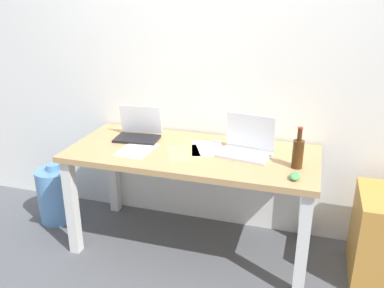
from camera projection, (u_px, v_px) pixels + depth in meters
name	position (u px, v px, depth m)	size (l,w,h in m)	color
ground_plane	(192.00, 245.00, 3.00)	(8.00, 8.00, 0.00)	#515459
back_wall	(209.00, 58.00, 2.92)	(5.20, 0.08, 2.60)	white
desk	(192.00, 165.00, 2.77)	(1.67, 0.74, 0.75)	tan
laptop_left	(139.00, 131.00, 2.95)	(0.33, 0.25, 0.23)	black
laptop_right	(247.00, 146.00, 2.66)	(0.36, 0.27, 0.26)	silver
beer_bottle	(298.00, 153.00, 2.45)	(0.07, 0.07, 0.26)	#47280F
computer_mouse	(295.00, 176.00, 2.33)	(0.06, 0.10, 0.03)	#4C9E56
paper_sheet_center	(184.00, 153.00, 2.69)	(0.21, 0.30, 0.00)	#F4E06B
paper_sheet_front_left	(137.00, 150.00, 2.75)	(0.21, 0.30, 0.00)	white
paper_sheet_near_back	(207.00, 148.00, 2.78)	(0.21, 0.30, 0.00)	white
water_cooler_jug	(57.00, 194.00, 3.27)	(0.29, 0.29, 0.49)	#598CC6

